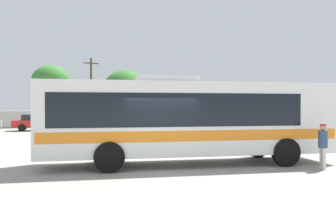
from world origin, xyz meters
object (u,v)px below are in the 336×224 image
Objects in this scene: coach_bus_white_orange at (185,117)px; attendant_by_bus_door at (323,144)px; roadside_tree_midleft at (51,81)px; utility_pole_near at (91,90)px; parked_car_third_red at (39,122)px; roadside_tree_midright at (124,88)px; parked_car_rightmost_black at (109,121)px.

coach_bus_white_orange is 7.08× the size of attendant_by_bus_door.
utility_pole_near is at bearing -13.22° from roadside_tree_midleft.
roadside_tree_midleft is (1.30, 9.27, 4.26)m from parked_car_third_red.
parked_car_third_red is 0.69× the size of roadside_tree_midright.
roadside_tree_midleft is 8.73m from roadside_tree_midright.
attendant_by_bus_door is 33.36m from utility_pole_near.
roadside_tree_midleft is at bearing -176.29° from roadside_tree_midright.
utility_pole_near is at bearing 93.87° from parked_car_rightmost_black.
roadside_tree_midright is (4.27, 1.60, 0.43)m from utility_pole_near.
coach_bus_white_orange is at bearing -92.39° from parked_car_rightmost_black.
coach_bus_white_orange is at bearing -76.36° from parked_car_third_red.
parked_car_third_red is at bearing 179.29° from parked_car_rightmost_black.
parked_car_rightmost_black is at bearing -86.13° from utility_pole_near.
roadside_tree_midright reaches higher than parked_car_rightmost_black.
attendant_by_bus_door is at bearing -32.66° from coach_bus_white_orange.
roadside_tree_midright reaches higher than coach_bus_white_orange.
attendant_by_bus_door is 0.23× the size of roadside_tree_midleft.
parked_car_rightmost_black is at bearing -0.71° from parked_car_third_red.
parked_car_third_red is 1.05× the size of parked_car_rightmost_black.
roadside_tree_midright is (0.47, 34.60, 3.57)m from attendant_by_bus_door.
utility_pole_near is 4.58m from roadside_tree_midright.
utility_pole_near is 1.17× the size of roadside_tree_midright.
attendant_by_bus_door reaches higher than parked_car_third_red.
parked_car_rightmost_black is (6.28, -0.08, -0.01)m from parked_car_third_red.
attendant_by_bus_door is (4.16, -2.67, -0.88)m from coach_bus_white_orange.
utility_pole_near reaches higher than roadside_tree_midleft.
coach_bus_white_orange reaches higher than parked_car_rightmost_black.
roadside_tree_midleft reaches higher than attendant_by_bus_door.
parked_car_third_red is 6.28m from parked_car_rightmost_black.
attendant_by_bus_door is 0.21× the size of utility_pole_near.
roadside_tree_midright is at bearing 44.56° from parked_car_third_red.
roadside_tree_midright reaches higher than attendant_by_bus_door.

